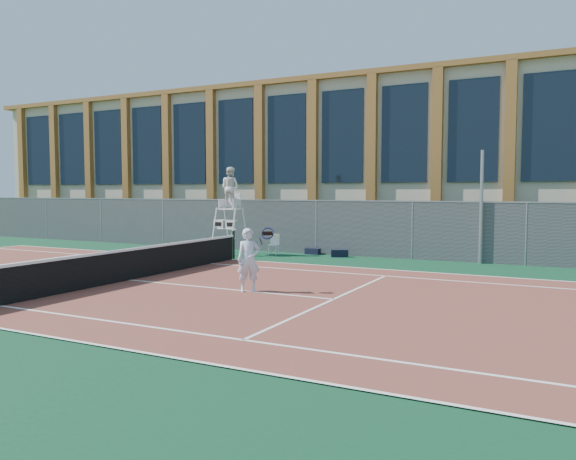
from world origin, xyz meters
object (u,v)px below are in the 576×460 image
at_px(steel_pole, 481,207).
at_px(umpire_chair, 230,190).
at_px(tennis_player, 249,260).
at_px(plastic_chair, 274,243).

relative_size(steel_pole, umpire_chair, 1.12).
relative_size(steel_pole, tennis_player, 2.46).
distance_m(steel_pole, tennis_player, 9.84).
relative_size(umpire_chair, tennis_player, 2.19).
xyz_separation_m(umpire_chair, plastic_chair, (1.65, 0.71, -2.14)).
bearing_deg(steel_pole, umpire_chair, -170.20).
height_order(steel_pole, tennis_player, steel_pole).
xyz_separation_m(plastic_chair, tennis_player, (3.46, -7.76, 0.35)).
distance_m(steel_pole, plastic_chair, 8.11).
height_order(plastic_chair, tennis_player, tennis_player).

